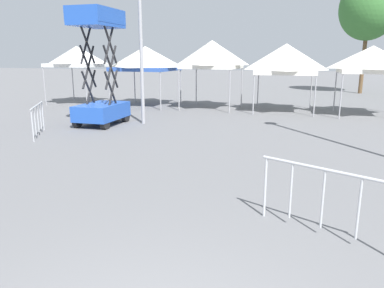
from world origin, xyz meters
TOP-DOWN VIEW (x-y plane):
  - canopy_tent_right_of_center at (-11.12, 16.41)m, footprint 2.82×2.82m
  - canopy_tent_behind_right at (-6.99, 16.60)m, footprint 3.22×3.22m
  - canopy_tent_far_left at (-3.26, 16.48)m, footprint 2.93×2.93m
  - canopy_tent_left_of_center at (0.42, 16.45)m, footprint 2.97×2.97m
  - canopy_tent_far_right at (4.19, 16.13)m, footprint 2.77×2.77m
  - scissor_lift at (-6.38, 10.67)m, footprint 1.41×2.31m
  - tree_behind_tents_left at (5.49, 27.46)m, footprint 4.02×4.02m
  - crowd_barrier_near_person at (-7.43, 8.17)m, footprint 1.06×1.86m
  - crowd_barrier_mid_lot at (1.59, 3.25)m, footprint 1.90×0.97m

SIDE VIEW (x-z plane):
  - crowd_barrier_near_person at x=-7.43m, z-range 0.22..1.29m
  - crowd_barrier_mid_lot at x=1.59m, z-range 0.22..1.29m
  - scissor_lift at x=-6.38m, z-range -0.90..3.53m
  - canopy_tent_far_right at x=4.19m, z-range 0.97..4.12m
  - canopy_tent_left_of_center at x=0.42m, z-range 0.91..4.19m
  - canopy_tent_behind_right at x=-6.99m, z-range 0.95..4.16m
  - canopy_tent_right_of_center at x=-11.12m, z-range 1.04..4.29m
  - canopy_tent_far_left at x=-3.26m, z-range 1.03..4.50m
  - tree_behind_tents_left at x=5.49m, z-range 1.87..10.05m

